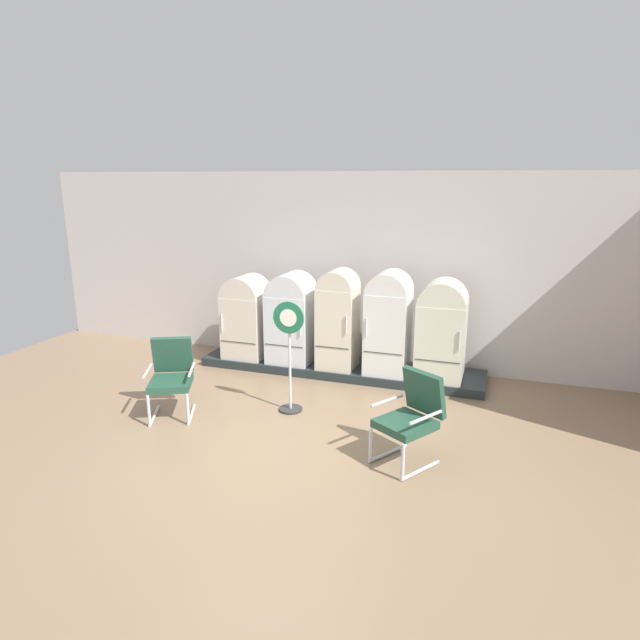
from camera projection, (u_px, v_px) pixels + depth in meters
name	position (u px, v px, depth m)	size (l,w,h in m)	color
ground	(263.00, 461.00, 6.13)	(12.00, 10.00, 0.05)	#8A6E53
back_wall	(352.00, 269.00, 9.06)	(11.76, 0.12, 3.21)	beige
display_plinth	(340.00, 368.00, 8.88)	(4.63, 0.95, 0.14)	#242D2F
refrigerator_0	(246.00, 314.00, 9.08)	(0.68, 0.69, 1.39)	silver
refrigerator_1	(291.00, 315.00, 8.83)	(0.70, 0.72, 1.48)	white
refrigerator_2	(338.00, 316.00, 8.52)	(0.58, 0.63, 1.59)	beige
refrigerator_3	(388.00, 319.00, 8.31)	(0.64, 0.71, 1.60)	white
refrigerator_4	(442.00, 327.00, 8.06)	(0.71, 0.70, 1.51)	silver
armchair_left	(171.00, 374.00, 7.18)	(0.78, 0.84, 1.04)	silver
armchair_right	(412.00, 414.00, 5.96)	(0.81, 0.86, 1.04)	silver
sign_stand	(290.00, 360.00, 7.23)	(0.43, 0.32, 1.54)	#2D2D30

